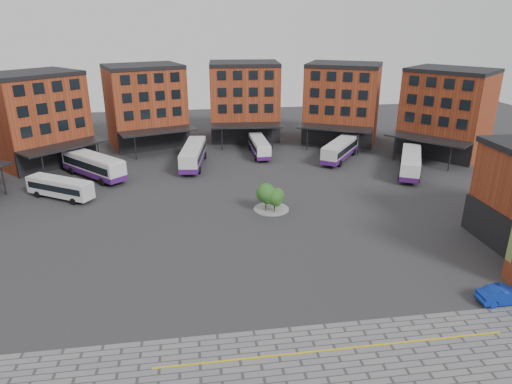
{
  "coord_description": "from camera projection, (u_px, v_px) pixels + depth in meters",
  "views": [
    {
      "loc": [
        -7.6,
        -39.49,
        22.44
      ],
      "look_at": [
        -0.52,
        7.99,
        4.0
      ],
      "focal_mm": 32.0,
      "sensor_mm": 36.0,
      "label": 1
    }
  ],
  "objects": [
    {
      "name": "yellow_line",
      "position": [
        335.0,
        349.0,
        32.89
      ],
      "size": [
        26.0,
        0.15,
        0.02
      ],
      "primitive_type": "cube",
      "color": "gold",
      "rests_on": "paving_zone"
    },
    {
      "name": "bus_c",
      "position": [
        193.0,
        155.0,
        72.89
      ],
      "size": [
        4.65,
        12.66,
        3.49
      ],
      "rotation": [
        0.0,
        0.0,
        -0.15
      ],
      "color": "silver",
      "rests_on": "ground"
    },
    {
      "name": "ground",
      "position": [
        273.0,
        257.0,
        45.55
      ],
      "size": [
        160.0,
        160.0,
        0.0
      ],
      "primitive_type": "plane",
      "color": "#28282B",
      "rests_on": "ground"
    },
    {
      "name": "main_building",
      "position": [
        205.0,
        113.0,
        77.62
      ],
      "size": [
        94.14,
        42.48,
        14.6
      ],
      "color": "brown",
      "rests_on": "ground"
    },
    {
      "name": "bus_d",
      "position": [
        259.0,
        146.0,
        78.85
      ],
      "size": [
        2.68,
        10.29,
        2.89
      ],
      "rotation": [
        0.0,
        0.0,
        0.01
      ],
      "color": "white",
      "rests_on": "ground"
    },
    {
      "name": "blue_car",
      "position": [
        504.0,
        295.0,
        38.08
      ],
      "size": [
        4.48,
        1.59,
        1.47
      ],
      "primitive_type": "imported",
      "rotation": [
        0.0,
        0.0,
        1.56
      ],
      "color": "#0B2997",
      "rests_on": "ground"
    },
    {
      "name": "bus_b",
      "position": [
        93.0,
        165.0,
        67.56
      ],
      "size": [
        10.55,
        11.1,
        3.51
      ],
      "rotation": [
        0.0,
        0.0,
        0.75
      ],
      "color": "silver",
      "rests_on": "ground"
    },
    {
      "name": "tree_island",
      "position": [
        271.0,
        197.0,
        55.84
      ],
      "size": [
        4.4,
        4.4,
        3.67
      ],
      "color": "gray",
      "rests_on": "ground"
    },
    {
      "name": "bus_f",
      "position": [
        410.0,
        163.0,
        69.07
      ],
      "size": [
        7.84,
        11.86,
        3.36
      ],
      "rotation": [
        0.0,
        0.0,
        -0.47
      ],
      "color": "white",
      "rests_on": "ground"
    },
    {
      "name": "bus_e",
      "position": [
        340.0,
        149.0,
        76.12
      ],
      "size": [
        9.14,
        10.96,
        3.29
      ],
      "rotation": [
        0.0,
        0.0,
        -0.64
      ],
      "color": "silver",
      "rests_on": "ground"
    },
    {
      "name": "bus_a",
      "position": [
        60.0,
        187.0,
        59.84
      ],
      "size": [
        9.39,
        7.05,
        2.75
      ],
      "rotation": [
        0.0,
        0.0,
        1.01
      ],
      "color": "silver",
      "rests_on": "ground"
    }
  ]
}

